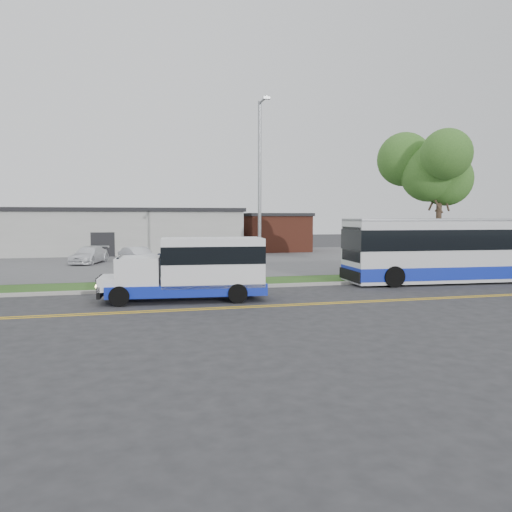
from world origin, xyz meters
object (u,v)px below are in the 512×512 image
object	(u,v)px
shuttle_bus	(196,267)
parked_car_a	(138,256)
tree_east	(440,171)
parked_car_b	(89,255)
pedestrian	(159,268)
transit_bus	(458,250)
streetlight_near	(260,185)

from	to	relation	value
shuttle_bus	parked_car_a	size ratio (longest dim) A/B	1.79
tree_east	parked_car_b	size ratio (longest dim) A/B	1.94
pedestrian	transit_bus	bearing A→B (deg)	159.70
pedestrian	shuttle_bus	bearing A→B (deg)	93.06
pedestrian	parked_car_b	world-z (taller)	pedestrian
pedestrian	parked_car_a	size ratio (longest dim) A/B	0.39
transit_bus	parked_car_b	bearing A→B (deg)	146.78
tree_east	transit_bus	world-z (taller)	tree_east
streetlight_near	transit_bus	world-z (taller)	streetlight_near
tree_east	parked_car_b	bearing A→B (deg)	148.35
tree_east	transit_bus	distance (m)	5.08
tree_east	transit_bus	bearing A→B (deg)	-99.45
tree_east	parked_car_b	distance (m)	24.90
shuttle_bus	transit_bus	size ratio (longest dim) A/B	0.56
streetlight_near	parked_car_b	bearing A→B (deg)	126.62
parked_car_b	transit_bus	bearing A→B (deg)	-18.40
parked_car_b	pedestrian	bearing A→B (deg)	-52.18
tree_east	shuttle_bus	distance (m)	16.50
tree_east	streetlight_near	size ratio (longest dim) A/B	0.88
streetlight_near	tree_east	bearing A→B (deg)	1.42
pedestrian	parked_car_b	xyz separation A→B (m)	(-4.39, 12.43, -0.16)
parked_car_a	parked_car_b	size ratio (longest dim) A/B	0.92
streetlight_near	pedestrian	size ratio (longest dim) A/B	6.08
streetlight_near	pedestrian	xyz separation A→B (m)	(-5.28, 0.58, -4.35)
pedestrian	parked_car_a	distance (m)	9.86
shuttle_bus	pedestrian	size ratio (longest dim) A/B	4.54
shuttle_bus	parked_car_b	xyz separation A→B (m)	(-5.65, 17.60, -0.70)
transit_bus	pedestrian	distance (m)	16.13
streetlight_near	transit_bus	size ratio (longest dim) A/B	0.75
tree_east	streetlight_near	distance (m)	11.05
streetlight_near	pedestrian	bearing A→B (deg)	173.71
tree_east	pedestrian	world-z (taller)	tree_east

